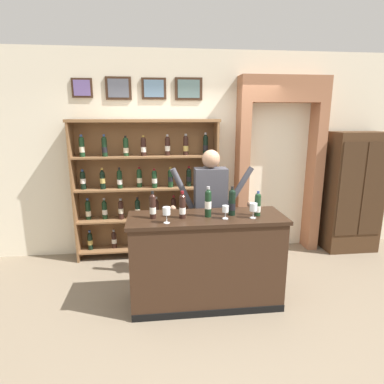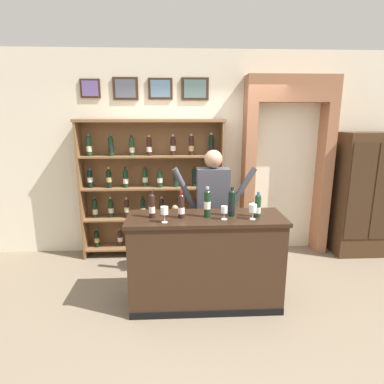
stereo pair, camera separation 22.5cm
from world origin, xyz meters
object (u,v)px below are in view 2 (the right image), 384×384
at_px(wine_shelf, 152,185).
at_px(side_cabinet, 364,195).
at_px(tasting_bottle_super_tuscan, 258,206).
at_px(wine_glass_center, 253,209).
at_px(wine_glass_left, 224,210).
at_px(tasting_counter, 205,261).
at_px(wine_glass_right, 164,211).
at_px(tasting_bottle_rosso, 232,203).
at_px(tasting_bottle_brunello, 181,206).
at_px(tasting_bottle_bianco, 152,205).
at_px(tasting_bottle_riserva, 207,203).
at_px(shopkeeper, 213,202).

xyz_separation_m(wine_shelf, side_cabinet, (3.17, -0.14, -0.15)).
relative_size(tasting_bottle_super_tuscan, wine_glass_center, 1.67).
relative_size(wine_glass_center, wine_glass_left, 1.14).
relative_size(tasting_counter, wine_glass_right, 10.16).
xyz_separation_m(side_cabinet, wine_glass_left, (-2.32, -1.37, 0.20)).
bearing_deg(wine_glass_right, tasting_bottle_rosso, 14.67).
bearing_deg(wine_glass_center, tasting_bottle_super_tuscan, 47.99).
relative_size(tasting_counter, tasting_bottle_rosso, 5.31).
bearing_deg(tasting_bottle_brunello, tasting_bottle_rosso, 4.46).
height_order(wine_shelf, wine_glass_right, wine_shelf).
bearing_deg(wine_glass_left, tasting_counter, 148.56).
bearing_deg(wine_shelf, side_cabinet, -2.58).
height_order(tasting_bottle_rosso, tasting_bottle_super_tuscan, tasting_bottle_rosso).
bearing_deg(tasting_bottle_rosso, tasting_counter, -178.24).
xyz_separation_m(side_cabinet, wine_glass_center, (-2.02, -1.38, 0.22)).
bearing_deg(wine_glass_left, tasting_bottle_bianco, 172.17).
relative_size(tasting_bottle_rosso, wine_glass_right, 1.91).
bearing_deg(wine_glass_center, tasting_counter, 165.73).
height_order(tasting_bottle_riserva, wine_glass_left, tasting_bottle_riserva).
relative_size(tasting_counter, tasting_bottle_brunello, 5.80).
distance_m(shopkeeper, wine_glass_center, 0.76).
bearing_deg(tasting_bottle_super_tuscan, tasting_bottle_riserva, 177.52).
bearing_deg(tasting_bottle_brunello, tasting_bottle_riserva, 3.12).
bearing_deg(tasting_bottle_riserva, tasting_bottle_rosso, 5.85).
bearing_deg(tasting_bottle_super_tuscan, tasting_bottle_rosso, 169.44).
height_order(wine_shelf, tasting_bottle_super_tuscan, wine_shelf).
xyz_separation_m(tasting_bottle_bianco, tasting_bottle_brunello, (0.31, -0.03, -0.00)).
bearing_deg(wine_glass_left, shopkeeper, 93.76).
distance_m(tasting_bottle_bianco, tasting_bottle_riserva, 0.59).
distance_m(wine_shelf, wine_glass_center, 1.90).
relative_size(tasting_bottle_riserva, tasting_bottle_rosso, 1.03).
relative_size(tasting_bottle_brunello, tasting_bottle_rosso, 0.92).
height_order(side_cabinet, tasting_counter, side_cabinet).
distance_m(shopkeeper, wine_glass_left, 0.66).
xyz_separation_m(tasting_bottle_super_tuscan, wine_glass_right, (-0.98, -0.14, -0.00)).
bearing_deg(side_cabinet, tasting_bottle_bianco, -157.67).
distance_m(tasting_counter, shopkeeper, 0.77).
bearing_deg(tasting_counter, wine_shelf, 115.46).
distance_m(tasting_bottle_brunello, wine_glass_center, 0.75).
height_order(tasting_bottle_riserva, wine_glass_center, tasting_bottle_riserva).
relative_size(tasting_counter, tasting_bottle_riserva, 5.14).
height_order(side_cabinet, tasting_bottle_riserva, side_cabinet).
xyz_separation_m(wine_glass_center, wine_glass_left, (-0.30, 0.01, -0.01)).
distance_m(tasting_bottle_riserva, wine_glass_center, 0.48).
bearing_deg(tasting_bottle_bianco, shopkeeper, 37.92).
height_order(shopkeeper, wine_glass_left, shopkeeper).
bearing_deg(shopkeeper, wine_glass_center, -63.03).
height_order(tasting_counter, tasting_bottle_brunello, tasting_bottle_brunello).
height_order(side_cabinet, tasting_bottle_bianco, side_cabinet).
distance_m(tasting_bottle_riserva, tasting_bottle_rosso, 0.27).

